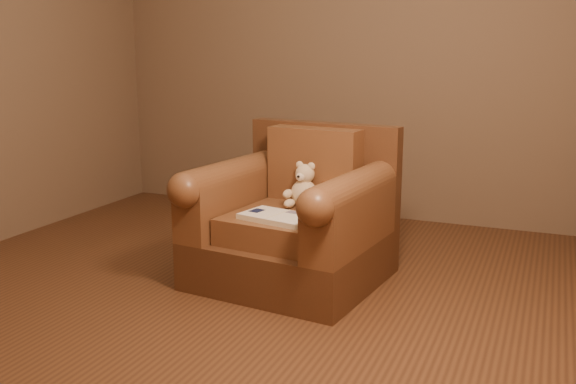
% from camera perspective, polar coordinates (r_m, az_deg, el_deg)
% --- Properties ---
extents(floor, '(4.00, 4.00, 0.00)m').
position_cam_1_polar(floor, '(3.87, -5.59, -8.56)').
color(floor, '#57341E').
rests_on(floor, ground).
extents(armchair, '(1.14, 1.09, 0.93)m').
position_cam_1_polar(armchair, '(3.92, 0.62, -2.69)').
color(armchair, '#4E2D1A').
rests_on(armchair, floor).
extents(teddy_bear, '(0.20, 0.23, 0.28)m').
position_cam_1_polar(teddy_bear, '(3.94, 1.33, 0.24)').
color(teddy_bear, beige).
rests_on(teddy_bear, armchair).
extents(guidebook, '(0.45, 0.33, 0.03)m').
position_cam_1_polar(guidebook, '(3.64, -0.93, -2.24)').
color(guidebook, beige).
rests_on(guidebook, armchair).
extents(side_table, '(0.42, 0.42, 0.59)m').
position_cam_1_polar(side_table, '(4.03, 5.99, -2.92)').
color(side_table, '#CC8738').
rests_on(side_table, floor).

